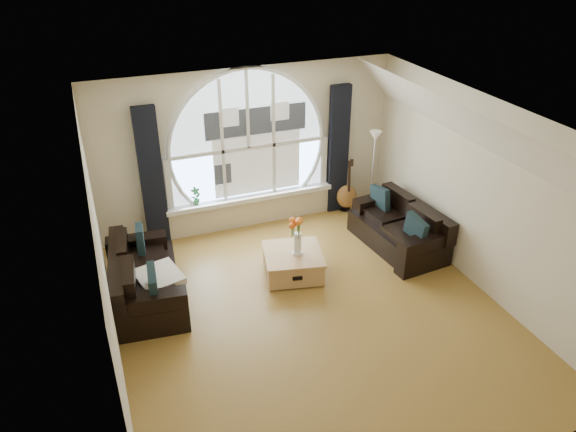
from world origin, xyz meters
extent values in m
cube|color=brown|center=(0.00, 0.00, 0.00)|extent=(5.00, 5.50, 0.01)
cube|color=silver|center=(0.00, 0.00, 2.70)|extent=(5.00, 5.50, 0.01)
cube|color=beige|center=(0.00, 2.75, 1.35)|extent=(5.00, 0.01, 2.70)
cube|color=beige|center=(0.00, -2.75, 1.35)|extent=(5.00, 0.01, 2.70)
cube|color=beige|center=(-2.50, 0.00, 1.35)|extent=(0.01, 5.50, 2.70)
cube|color=beige|center=(2.50, 0.00, 1.35)|extent=(0.01, 5.50, 2.70)
cube|color=silver|center=(2.20, 0.00, 2.35)|extent=(0.92, 5.50, 0.72)
cube|color=silver|center=(0.00, 2.72, 1.62)|extent=(2.60, 0.06, 2.15)
cube|color=white|center=(0.00, 2.65, 0.51)|extent=(2.90, 0.22, 0.08)
cube|color=white|center=(0.00, 2.69, 1.62)|extent=(2.76, 0.08, 2.15)
cube|color=silver|center=(0.15, 2.71, 1.50)|extent=(1.70, 0.02, 1.50)
cube|color=black|center=(-1.60, 2.63, 1.15)|extent=(0.35, 0.12, 2.30)
cube|color=black|center=(1.60, 2.63, 1.15)|extent=(0.35, 0.12, 2.30)
cube|color=black|center=(-2.02, 1.13, 0.40)|extent=(1.05, 1.82, 0.77)
cube|color=black|center=(1.96, 1.10, 0.40)|extent=(1.00, 1.74, 0.74)
cube|color=#B07E4B|center=(0.11, 0.98, 0.21)|extent=(1.01, 1.01, 0.41)
cube|color=silver|center=(-1.85, 0.88, 0.50)|extent=(0.67, 0.67, 0.10)
cube|color=white|center=(0.16, 0.93, 0.76)|extent=(0.24, 0.24, 0.70)
cube|color=#B2B2B2|center=(2.04, 2.15, 0.80)|extent=(0.24, 0.24, 1.60)
cube|color=#925A23|center=(1.74, 2.48, 0.53)|extent=(0.42, 0.34, 1.06)
imported|color=#1E6023|center=(-0.94, 2.65, 0.71)|extent=(0.19, 0.16, 0.32)
camera|label=1|loc=(-2.41, -5.36, 4.73)|focal=34.27mm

